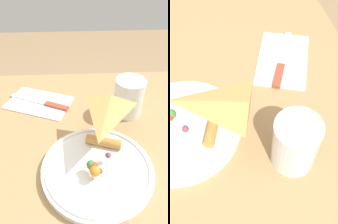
# 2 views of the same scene
# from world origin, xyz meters

# --- Properties ---
(ground_plane) EXTENTS (6.00, 6.00, 0.00)m
(ground_plane) POSITION_xyz_m (0.00, 0.00, 0.00)
(ground_plane) COLOR #997A56
(dining_table) EXTENTS (1.01, 0.85, 0.74)m
(dining_table) POSITION_xyz_m (0.00, 0.00, 0.63)
(dining_table) COLOR #A87F51
(dining_table) RESTS_ON ground_plane
(plate_pizza) EXTENTS (0.26, 0.26, 0.06)m
(plate_pizza) POSITION_xyz_m (-0.08, 0.04, 0.75)
(plate_pizza) COLOR white
(plate_pizza) RESTS_ON dining_table
(milk_glass) EXTENTS (0.09, 0.09, 0.12)m
(milk_glass) POSITION_xyz_m (-0.20, -0.18, 0.79)
(milk_glass) COLOR white
(milk_glass) RESTS_ON dining_table
(napkin_folded) EXTENTS (0.23, 0.19, 0.00)m
(napkin_folded) POSITION_xyz_m (0.08, -0.24, 0.74)
(napkin_folded) COLOR white
(napkin_folded) RESTS_ON dining_table
(butter_knife) EXTENTS (0.20, 0.11, 0.01)m
(butter_knife) POSITION_xyz_m (0.07, -0.23, 0.75)
(butter_knife) COLOR #99422D
(butter_knife) RESTS_ON napkin_folded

